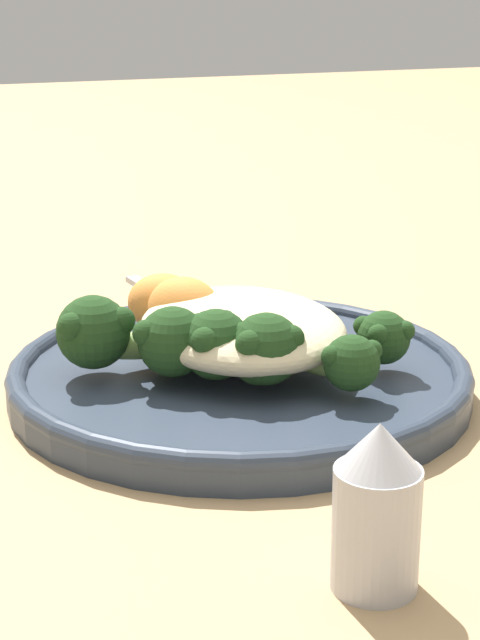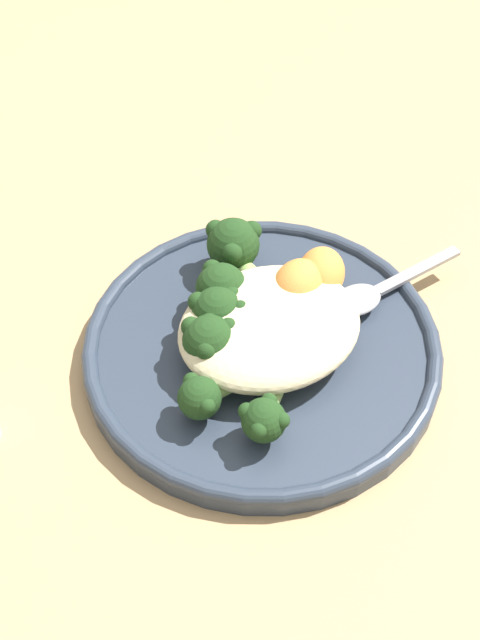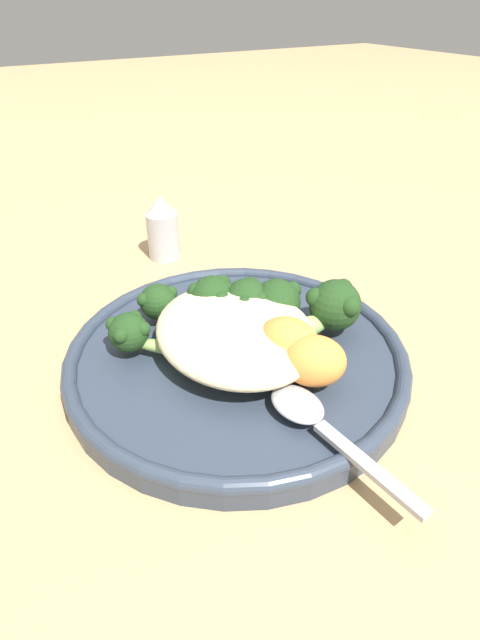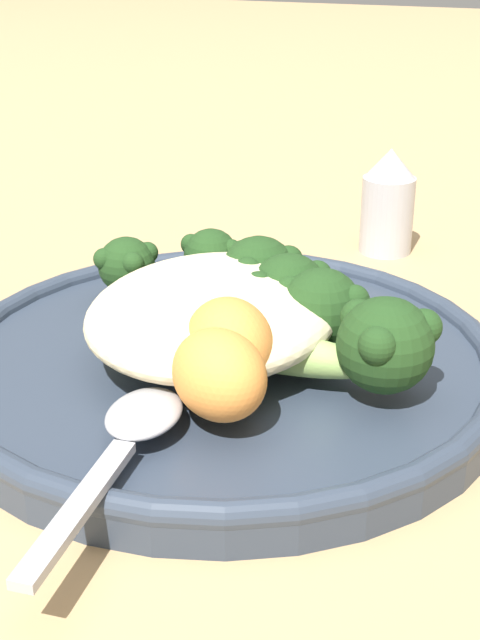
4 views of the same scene
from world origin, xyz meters
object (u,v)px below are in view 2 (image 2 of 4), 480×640
plate (262,349)px  broccoli_stalk_5 (231,377)px  broccoli_stalk_0 (243,258)px  broccoli_stalk_2 (229,316)px  spoon (370,294)px  sweet_potato_chunk_1 (298,287)px  quinoa_mound (270,327)px  broccoli_stalk_1 (224,296)px  broccoli_stalk_4 (219,341)px  sweet_potato_chunk_0 (321,273)px  broccoli_stalk_6 (270,403)px  broccoli_stalk_3 (233,340)px

plate → broccoli_stalk_5: bearing=34.7°
broccoli_stalk_0 → broccoli_stalk_2: size_ratio=1.56×
spoon → plate: bearing=174.4°
sweet_potato_chunk_1 → spoon: 0.06m
plate → quinoa_mound: (-0.00, 0.00, 0.03)m
quinoa_mound → broccoli_stalk_1: size_ratio=1.61×
broccoli_stalk_4 → sweet_potato_chunk_1: same height
broccoli_stalk_1 → broccoli_stalk_5: 0.07m
broccoli_stalk_5 → sweet_potato_chunk_0: sweet_potato_chunk_0 is taller
broccoli_stalk_0 → broccoli_stalk_4: size_ratio=1.10×
broccoli_stalk_2 → broccoli_stalk_4: 0.03m
sweet_potato_chunk_1 → broccoli_stalk_6: bearing=49.6°
broccoli_stalk_5 → sweet_potato_chunk_1: bearing=-165.8°
plate → broccoli_stalk_1: 0.05m
broccoli_stalk_3 → broccoli_stalk_6: 0.06m
broccoli_stalk_0 → broccoli_stalk_6: broccoli_stalk_0 is taller
quinoa_mound → broccoli_stalk_3: 0.03m
quinoa_mound → broccoli_stalk_4: 0.04m
broccoli_stalk_1 → spoon: size_ratio=0.68×
broccoli_stalk_5 → broccoli_stalk_6: bearing=94.8°
broccoli_stalk_0 → broccoli_stalk_3: broccoli_stalk_0 is taller
broccoli_stalk_0 → broccoli_stalk_3: 0.08m
broccoli_stalk_1 → sweet_potato_chunk_1: size_ratio=1.78×
broccoli_stalk_4 → broccoli_stalk_3: bearing=-164.0°
plate → broccoli_stalk_5: broccoli_stalk_5 is taller
broccoli_stalk_3 → quinoa_mound: bearing=-175.4°
broccoli_stalk_4 → sweet_potato_chunk_0: 0.10m
plate → broccoli_stalk_3: bearing=-4.1°
quinoa_mound → broccoli_stalk_5: (0.04, 0.02, -0.00)m
broccoli_stalk_0 → quinoa_mound: bearing=166.2°
quinoa_mound → sweet_potato_chunk_0: sweet_potato_chunk_0 is taller
broccoli_stalk_1 → spoon: broccoli_stalk_1 is taller
spoon → broccoli_stalk_4: bearing=174.1°
broccoli_stalk_1 → quinoa_mound: bearing=166.6°
sweet_potato_chunk_0 → spoon: bearing=141.3°
broccoli_stalk_1 → broccoli_stalk_2: 0.02m
broccoli_stalk_1 → plate: bearing=163.1°
broccoli_stalk_5 → sweet_potato_chunk_0: bearing=-169.3°
quinoa_mound → broccoli_stalk_0: broccoli_stalk_0 is taller
plate → broccoli_stalk_2: 0.04m
plate → broccoli_stalk_5: 0.05m
broccoli_stalk_4 → sweet_potato_chunk_1: size_ratio=2.34×
sweet_potato_chunk_1 → spoon: (-0.05, 0.02, -0.02)m
broccoli_stalk_2 → broccoli_stalk_4: same height
plate → quinoa_mound: 0.03m
broccoli_stalk_6 → sweet_potato_chunk_0: (-0.09, -0.09, 0.01)m
sweet_potato_chunk_1 → broccoli_stalk_1: bearing=-20.7°
broccoli_stalk_4 → spoon: broccoli_stalk_4 is taller
plate → broccoli_stalk_0: broccoli_stalk_0 is taller
broccoli_stalk_1 → broccoli_stalk_6: (0.02, 0.10, -0.00)m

